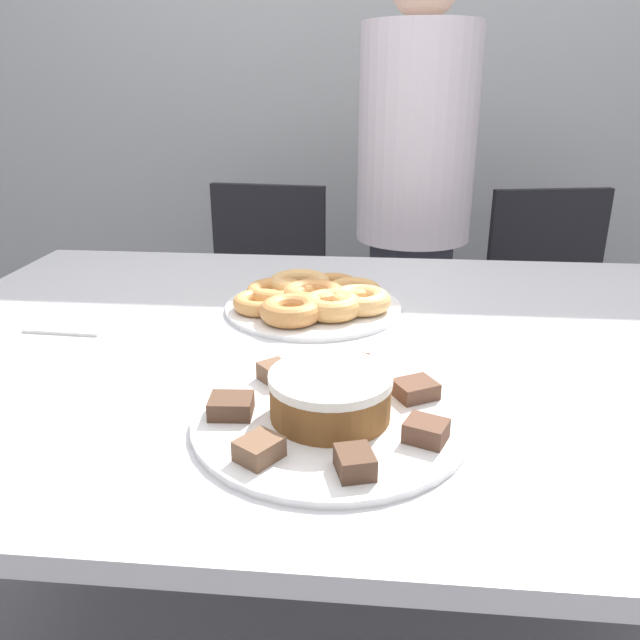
# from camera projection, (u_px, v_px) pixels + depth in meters

# --- Properties ---
(wall_back) EXTENTS (8.00, 0.05, 2.60)m
(wall_back) POSITION_uv_depth(u_px,v_px,m) (360.00, 53.00, 2.42)
(wall_back) COLOR #A8AAAD
(wall_back) RESTS_ON ground_plane
(table) EXTENTS (1.51, 1.10, 0.78)m
(table) POSITION_uv_depth(u_px,v_px,m) (321.00, 383.00, 1.10)
(table) COLOR silver
(table) RESTS_ON ground_plane
(person_standing) EXTENTS (0.34, 0.34, 1.53)m
(person_standing) POSITION_uv_depth(u_px,v_px,m) (413.00, 220.00, 1.87)
(person_standing) COLOR #383842
(person_standing) RESTS_ON ground_plane
(office_chair_left) EXTENTS (0.48, 0.48, 0.87)m
(office_chair_left) POSITION_uv_depth(u_px,v_px,m) (259.00, 328.00, 2.12)
(office_chair_left) COLOR black
(office_chair_left) RESTS_ON ground_plane
(office_chair_right) EXTENTS (0.52, 0.52, 0.87)m
(office_chair_right) POSITION_uv_depth(u_px,v_px,m) (556.00, 339.00, 2.03)
(office_chair_right) COLOR black
(office_chair_right) RESTS_ON ground_plane
(plate_cake) EXTENTS (0.36, 0.36, 0.01)m
(plate_cake) POSITION_uv_depth(u_px,v_px,m) (330.00, 419.00, 0.81)
(plate_cake) COLOR white
(plate_cake) RESTS_ON table
(plate_donuts) EXTENTS (0.34, 0.34, 0.01)m
(plate_donuts) POSITION_uv_depth(u_px,v_px,m) (313.00, 307.00, 1.21)
(plate_donuts) COLOR white
(plate_donuts) RESTS_ON table
(frosted_cake) EXTENTS (0.16, 0.16, 0.06)m
(frosted_cake) POSITION_uv_depth(u_px,v_px,m) (330.00, 395.00, 0.79)
(frosted_cake) COLOR brown
(frosted_cake) RESTS_ON plate_cake
(lamington_0) EXTENTS (0.06, 0.05, 0.02)m
(lamington_0) POSITION_uv_depth(u_px,v_px,m) (231.00, 406.00, 0.80)
(lamington_0) COLOR #513828
(lamington_0) RESTS_ON plate_cake
(lamington_1) EXTENTS (0.06, 0.06, 0.02)m
(lamington_1) POSITION_uv_depth(u_px,v_px,m) (259.00, 449.00, 0.71)
(lamington_1) COLOR brown
(lamington_1) RESTS_ON plate_cake
(lamington_2) EXTENTS (0.05, 0.06, 0.03)m
(lamington_2) POSITION_uv_depth(u_px,v_px,m) (355.00, 462.00, 0.68)
(lamington_2) COLOR #513828
(lamington_2) RESTS_ON plate_cake
(lamington_3) EXTENTS (0.06, 0.06, 0.03)m
(lamington_3) POSITION_uv_depth(u_px,v_px,m) (426.00, 431.00, 0.75)
(lamington_3) COLOR brown
(lamington_3) RESTS_ON plate_cake
(lamington_4) EXTENTS (0.07, 0.07, 0.02)m
(lamington_4) POSITION_uv_depth(u_px,v_px,m) (415.00, 389.00, 0.85)
(lamington_4) COLOR brown
(lamington_4) RESTS_ON plate_cake
(lamington_5) EXTENTS (0.05, 0.06, 0.02)m
(lamington_5) POSITION_uv_depth(u_px,v_px,m) (351.00, 366.00, 0.92)
(lamington_5) COLOR #513828
(lamington_5) RESTS_ON plate_cake
(lamington_6) EXTENTS (0.06, 0.06, 0.03)m
(lamington_6) POSITION_uv_depth(u_px,v_px,m) (276.00, 372.00, 0.90)
(lamington_6) COLOR brown
(lamington_6) RESTS_ON plate_cake
(donut_0) EXTENTS (0.13, 0.13, 0.04)m
(donut_0) POSITION_uv_depth(u_px,v_px,m) (313.00, 295.00, 1.20)
(donut_0) COLOR #C68447
(donut_0) RESTS_ON plate_donuts
(donut_1) EXTENTS (0.11, 0.11, 0.03)m
(donut_1) POSITION_uv_depth(u_px,v_px,m) (331.00, 286.00, 1.28)
(donut_1) COLOR #C68447
(donut_1) RESTS_ON plate_donuts
(donut_2) EXTENTS (0.13, 0.13, 0.03)m
(donut_2) POSITION_uv_depth(u_px,v_px,m) (300.00, 284.00, 1.28)
(donut_2) COLOR #E5AD66
(donut_2) RESTS_ON plate_donuts
(donut_3) EXTENTS (0.12, 0.12, 0.03)m
(donut_3) POSITION_uv_depth(u_px,v_px,m) (277.00, 292.00, 1.23)
(donut_3) COLOR #D18E4C
(donut_3) RESTS_ON plate_donuts
(donut_4) EXTENTS (0.11, 0.11, 0.03)m
(donut_4) POSITION_uv_depth(u_px,v_px,m) (261.00, 303.00, 1.18)
(donut_4) COLOR #D18E4C
(donut_4) RESTS_ON plate_donuts
(donut_5) EXTENTS (0.11, 0.11, 0.04)m
(donut_5) POSITION_uv_depth(u_px,v_px,m) (291.00, 311.00, 1.12)
(donut_5) COLOR #C68447
(donut_5) RESTS_ON plate_donuts
(donut_6) EXTENTS (0.11, 0.11, 0.04)m
(donut_6) POSITION_uv_depth(u_px,v_px,m) (331.00, 306.00, 1.15)
(donut_6) COLOR tan
(donut_6) RESTS_ON plate_donuts
(donut_7) EXTENTS (0.12, 0.12, 0.04)m
(donut_7) POSITION_uv_depth(u_px,v_px,m) (360.00, 300.00, 1.18)
(donut_7) COLOR #E5AD66
(donut_7) RESTS_ON plate_donuts
(donut_8) EXTENTS (0.11, 0.11, 0.03)m
(donut_8) POSITION_uv_depth(u_px,v_px,m) (353.00, 291.00, 1.24)
(donut_8) COLOR tan
(donut_8) RESTS_ON plate_donuts
(napkin) EXTENTS (0.15, 0.12, 0.01)m
(napkin) POSITION_uv_depth(u_px,v_px,m) (75.00, 322.00, 1.14)
(napkin) COLOR white
(napkin) RESTS_ON table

